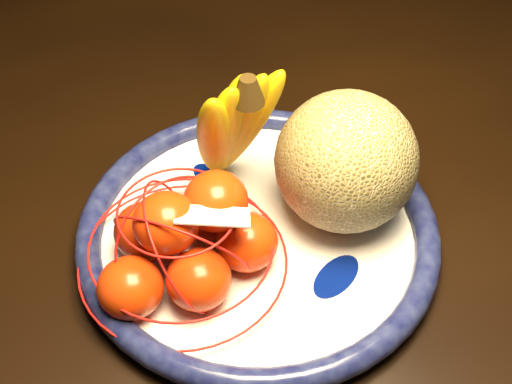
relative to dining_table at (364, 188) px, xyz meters
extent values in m
cube|color=black|center=(0.00, 0.00, 0.06)|extent=(1.57, 0.97, 0.04)
cylinder|color=white|center=(-0.18, -0.13, 0.09)|extent=(0.36, 0.36, 0.02)
torus|color=#050636|center=(-0.18, -0.13, 0.10)|extent=(0.40, 0.40, 0.03)
cylinder|color=white|center=(-0.18, -0.13, 0.09)|extent=(0.18, 0.18, 0.01)
ellipsoid|color=#03115F|center=(-0.11, -0.20, 0.10)|extent=(0.15, 0.14, 0.00)
ellipsoid|color=#03115F|center=(-0.21, -0.03, 0.10)|extent=(0.12, 0.13, 0.00)
ellipsoid|color=#03115F|center=(-0.29, -0.13, 0.10)|extent=(0.12, 0.08, 0.00)
sphere|color=olive|center=(-0.08, -0.12, 0.17)|extent=(0.15, 0.15, 0.15)
ellipsoid|color=#FFC600|center=(-0.21, -0.06, 0.19)|extent=(0.06, 0.12, 0.19)
ellipsoid|color=#FFC600|center=(-0.20, -0.06, 0.19)|extent=(0.05, 0.11, 0.19)
ellipsoid|color=#FFC600|center=(-0.19, -0.05, 0.20)|extent=(0.07, 0.11, 0.19)
ellipsoid|color=#FFC600|center=(-0.18, -0.05, 0.19)|extent=(0.09, 0.11, 0.19)
ellipsoid|color=#FFC600|center=(-0.17, -0.05, 0.19)|extent=(0.11, 0.10, 0.19)
cone|color=black|center=(-0.19, -0.05, 0.28)|extent=(0.03, 0.03, 0.03)
ellipsoid|color=red|center=(-0.32, -0.19, 0.13)|extent=(0.07, 0.07, 0.06)
ellipsoid|color=red|center=(-0.25, -0.20, 0.13)|extent=(0.07, 0.07, 0.06)
ellipsoid|color=red|center=(-0.20, -0.16, 0.13)|extent=(0.07, 0.07, 0.06)
ellipsoid|color=red|center=(-0.30, -0.12, 0.13)|extent=(0.07, 0.07, 0.06)
ellipsoid|color=red|center=(-0.23, -0.11, 0.13)|extent=(0.07, 0.07, 0.06)
ellipsoid|color=red|center=(-0.28, -0.16, 0.17)|extent=(0.07, 0.07, 0.06)
ellipsoid|color=red|center=(-0.22, -0.14, 0.17)|extent=(0.07, 0.07, 0.06)
torus|color=red|center=(-0.26, -0.16, 0.11)|extent=(0.24, 0.24, 0.00)
torus|color=red|center=(-0.26, -0.16, 0.14)|extent=(0.21, 0.21, 0.00)
torus|color=red|center=(-0.26, -0.16, 0.19)|extent=(0.13, 0.13, 0.00)
torus|color=red|center=(-0.26, -0.16, 0.13)|extent=(0.16, 0.12, 0.13)
torus|color=red|center=(-0.26, -0.16, 0.13)|extent=(0.07, 0.15, 0.13)
torus|color=red|center=(-0.26, -0.16, 0.13)|extent=(0.16, 0.13, 0.13)
cube|color=white|center=(-0.23, -0.18, 0.19)|extent=(0.08, 0.04, 0.01)
camera|label=1|loc=(-0.29, -0.62, 0.70)|focal=50.00mm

